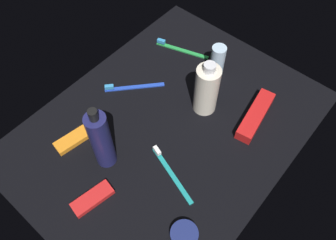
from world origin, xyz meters
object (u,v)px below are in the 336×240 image
at_px(toothbrush_teal, 170,171).
at_px(snack_bar_orange, 74,139).
at_px(lotion_bottle, 101,140).
at_px(toothbrush_blue, 131,87).
at_px(snack_bar_red, 91,197).
at_px(toothbrush_green, 179,49).
at_px(toothpaste_box_red, 255,116).
at_px(cream_tin_left, 184,235).
at_px(deodorant_stick, 217,61).
at_px(bodywash_bottle, 206,89).

distance_m(toothbrush_teal, snack_bar_orange, 0.28).
distance_m(lotion_bottle, toothbrush_blue, 0.26).
xyz_separation_m(toothbrush_blue, snack_bar_red, (-0.31, -0.17, 0.00)).
height_order(lotion_bottle, toothbrush_green, lotion_bottle).
xyz_separation_m(toothbrush_blue, toothpaste_box_red, (0.15, -0.34, 0.01)).
distance_m(toothbrush_green, snack_bar_red, 0.56).
bearing_deg(toothbrush_green, snack_bar_orange, -179.65).
xyz_separation_m(toothbrush_teal, snack_bar_red, (-0.18, 0.10, 0.00)).
distance_m(snack_bar_red, cream_tin_left, 0.24).
bearing_deg(toothpaste_box_red, toothbrush_blue, 104.05).
relative_size(deodorant_stick, toothbrush_blue, 0.73).
height_order(deodorant_stick, toothbrush_teal, deodorant_stick).
xyz_separation_m(lotion_bottle, toothbrush_teal, (0.08, -0.15, -0.09)).
relative_size(bodywash_bottle, toothbrush_green, 1.01).
xyz_separation_m(toothbrush_green, cream_tin_left, (-0.46, -0.39, 0.00)).
bearing_deg(lotion_bottle, toothbrush_teal, -62.36).
bearing_deg(toothbrush_teal, deodorant_stick, 17.64).
distance_m(toothpaste_box_red, snack_bar_orange, 0.51).
distance_m(deodorant_stick, snack_bar_orange, 0.48).
xyz_separation_m(bodywash_bottle, toothbrush_green, (0.13, 0.20, -0.07)).
distance_m(lotion_bottle, bodywash_bottle, 0.32).
relative_size(deodorant_stick, toothpaste_box_red, 0.59).
bearing_deg(lotion_bottle, deodorant_stick, -4.98).
distance_m(deodorant_stick, toothbrush_teal, 0.37).
height_order(snack_bar_orange, cream_tin_left, cream_tin_left).
bearing_deg(toothpaste_box_red, snack_bar_red, 150.23).
distance_m(lotion_bottle, snack_bar_orange, 0.14).
bearing_deg(snack_bar_orange, deodorant_stick, -8.11).
xyz_separation_m(lotion_bottle, bodywash_bottle, (0.30, -0.09, -0.02)).
height_order(toothbrush_green, toothpaste_box_red, toothpaste_box_red).
bearing_deg(lotion_bottle, bodywash_bottle, -16.74).
bearing_deg(bodywash_bottle, deodorant_stick, 22.22).
distance_m(toothbrush_blue, cream_tin_left, 0.46).
distance_m(deodorant_stick, toothbrush_green, 0.16).
distance_m(toothpaste_box_red, cream_tin_left, 0.39).
bearing_deg(toothbrush_blue, toothbrush_teal, -116.74).
bearing_deg(snack_bar_red, deodorant_stick, 12.06).
bearing_deg(snack_bar_orange, toothbrush_green, 10.20).
height_order(toothbrush_green, toothbrush_blue, same).
distance_m(bodywash_bottle, toothbrush_blue, 0.24).
bearing_deg(snack_bar_red, lotion_bottle, 37.44).
relative_size(toothbrush_teal, toothbrush_blue, 1.24).
bearing_deg(toothbrush_blue, lotion_bottle, -150.90).
height_order(lotion_bottle, cream_tin_left, lotion_bottle).
distance_m(toothbrush_green, snack_bar_orange, 0.45).
height_order(bodywash_bottle, deodorant_stick, bodywash_bottle).
height_order(bodywash_bottle, toothpaste_box_red, bodywash_bottle).
distance_m(toothbrush_green, cream_tin_left, 0.60).
relative_size(toothpaste_box_red, cream_tin_left, 2.69).
bearing_deg(snack_bar_orange, lotion_bottle, -70.01).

